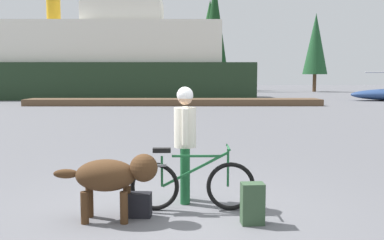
{
  "coord_description": "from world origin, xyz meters",
  "views": [
    {
      "loc": [
        0.3,
        -5.55,
        1.84
      ],
      "look_at": [
        0.34,
        2.12,
        1.05
      ],
      "focal_mm": 40.34,
      "sensor_mm": 36.0,
      "label": 1
    }
  ],
  "objects_px": {
    "handbag_pannier": "(139,205)",
    "backpack": "(252,204)",
    "bicycle": "(192,184)",
    "ferry_boat": "(95,62)",
    "person_cyclist": "(185,134)",
    "dog": "(113,176)"
  },
  "relations": [
    {
      "from": "handbag_pannier",
      "to": "backpack",
      "type": "bearing_deg",
      "value": -10.89
    },
    {
      "from": "bicycle",
      "to": "ferry_boat",
      "type": "bearing_deg",
      "value": 104.69
    },
    {
      "from": "person_cyclist",
      "to": "dog",
      "type": "relative_size",
      "value": 1.27
    },
    {
      "from": "person_cyclist",
      "to": "backpack",
      "type": "height_order",
      "value": "person_cyclist"
    },
    {
      "from": "dog",
      "to": "handbag_pannier",
      "type": "relative_size",
      "value": 4.12
    },
    {
      "from": "ferry_boat",
      "to": "person_cyclist",
      "type": "bearing_deg",
      "value": -75.28
    },
    {
      "from": "person_cyclist",
      "to": "dog",
      "type": "bearing_deg",
      "value": -138.1
    },
    {
      "from": "handbag_pannier",
      "to": "ferry_boat",
      "type": "bearing_deg",
      "value": 103.33
    },
    {
      "from": "backpack",
      "to": "ferry_boat",
      "type": "bearing_deg",
      "value": 105.76
    },
    {
      "from": "bicycle",
      "to": "dog",
      "type": "xyz_separation_m",
      "value": [
        -1.0,
        -0.4,
        0.21
      ]
    },
    {
      "from": "dog",
      "to": "handbag_pannier",
      "type": "height_order",
      "value": "dog"
    },
    {
      "from": "person_cyclist",
      "to": "ferry_boat",
      "type": "height_order",
      "value": "ferry_boat"
    },
    {
      "from": "bicycle",
      "to": "backpack",
      "type": "relative_size",
      "value": 3.3
    },
    {
      "from": "dog",
      "to": "handbag_pannier",
      "type": "distance_m",
      "value": 0.53
    },
    {
      "from": "person_cyclist",
      "to": "backpack",
      "type": "relative_size",
      "value": 3.25
    },
    {
      "from": "bicycle",
      "to": "handbag_pannier",
      "type": "distance_m",
      "value": 0.77
    },
    {
      "from": "bicycle",
      "to": "backpack",
      "type": "xyz_separation_m",
      "value": [
        0.75,
        -0.55,
        -0.11
      ]
    },
    {
      "from": "backpack",
      "to": "bicycle",
      "type": "bearing_deg",
      "value": 144.01
    },
    {
      "from": "handbag_pannier",
      "to": "ferry_boat",
      "type": "distance_m",
      "value": 31.06
    },
    {
      "from": "bicycle",
      "to": "handbag_pannier",
      "type": "xyz_separation_m",
      "value": [
        -0.69,
        -0.27,
        -0.21
      ]
    },
    {
      "from": "dog",
      "to": "backpack",
      "type": "bearing_deg",
      "value": -4.81
    },
    {
      "from": "backpack",
      "to": "ferry_boat",
      "type": "height_order",
      "value": "ferry_boat"
    }
  ]
}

